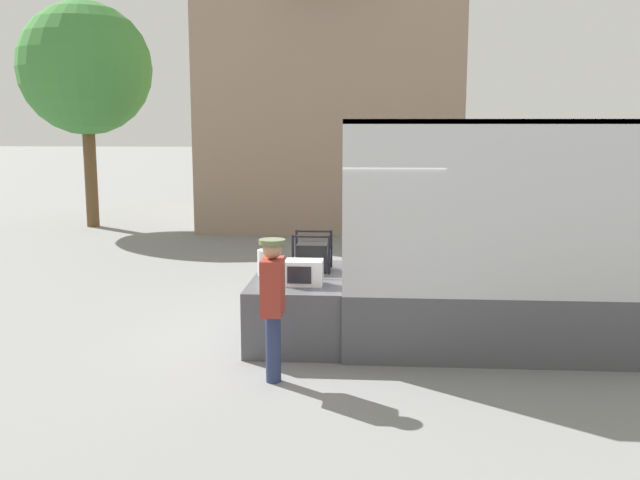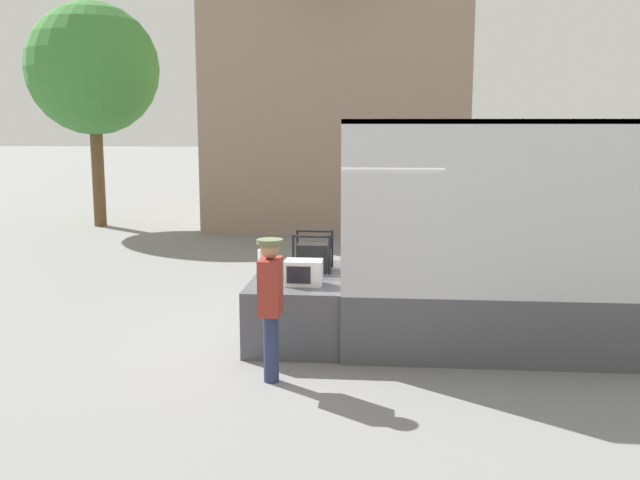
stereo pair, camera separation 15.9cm
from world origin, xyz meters
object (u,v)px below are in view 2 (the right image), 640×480
(orange_bucket, at_px, (268,262))
(worker_person, at_px, (271,295))
(box_truck, at_px, (603,279))
(microwave, at_px, (304,272))
(street_tree, at_px, (93,70))
(portable_generator, at_px, (314,256))

(orange_bucket, height_order, worker_person, worker_person)
(box_truck, xyz_separation_m, microwave, (-4.08, -0.58, 0.14))
(orange_bucket, relative_size, street_tree, 0.06)
(orange_bucket, bearing_deg, street_tree, 122.84)
(microwave, bearing_deg, worker_person, -100.78)
(microwave, xyz_separation_m, worker_person, (-0.25, -1.29, -0.00))
(microwave, relative_size, worker_person, 0.29)
(portable_generator, xyz_separation_m, orange_bucket, (-0.63, -0.36, -0.03))
(orange_bucket, relative_size, worker_person, 0.21)
(box_truck, bearing_deg, microwave, -171.94)
(portable_generator, height_order, orange_bucket, portable_generator)
(worker_person, bearing_deg, portable_generator, 82.41)
(portable_generator, xyz_separation_m, worker_person, (-0.30, -2.23, -0.05))
(microwave, distance_m, portable_generator, 0.94)
(microwave, xyz_separation_m, portable_generator, (0.05, 0.94, 0.05))
(orange_bucket, bearing_deg, box_truck, -0.02)
(portable_generator, bearing_deg, street_tree, 126.16)
(microwave, height_order, street_tree, street_tree)
(street_tree, bearing_deg, worker_person, -60.11)
(street_tree, bearing_deg, microwave, -56.42)
(portable_generator, bearing_deg, orange_bucket, -150.15)
(orange_bucket, xyz_separation_m, worker_person, (0.33, -1.87, -0.02))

